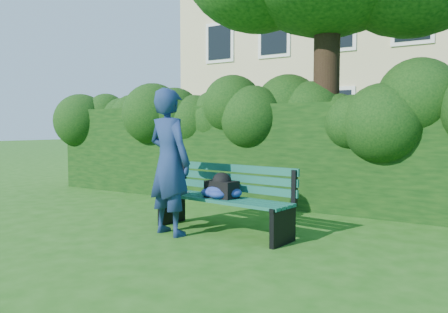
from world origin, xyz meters
The scene contains 5 objects.
ground centered at (0.00, 0.00, 0.00)m, with size 80.00×80.00×0.00m, color #1E5612.
apartment_building centered at (0.00, 13.99, 6.00)m, with size 16.00×8.08×12.00m.
hedge centered at (0.00, 2.20, 0.90)m, with size 10.00×1.00×1.80m.
park_bench centered at (0.47, -0.18, 0.50)m, with size 2.03×0.80×0.89m.
man_reading centered at (-0.07, -0.64, 0.95)m, with size 0.69×0.45×1.89m, color navy.
Camera 1 is at (3.50, -5.05, 1.39)m, focal length 35.00 mm.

